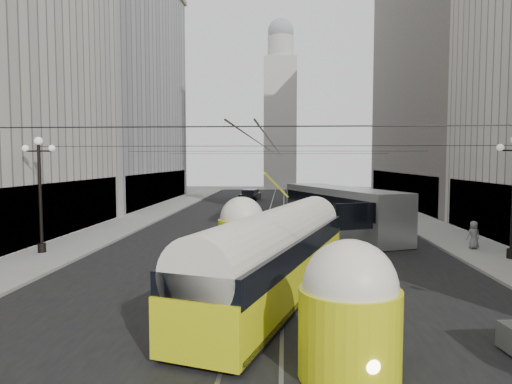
# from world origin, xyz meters

# --- Properties ---
(road) EXTENTS (20.00, 85.00, 0.02)m
(road) POSITION_xyz_m (0.00, 32.50, 0.00)
(road) COLOR black
(road) RESTS_ON ground
(sidewalk_left) EXTENTS (4.00, 72.00, 0.15)m
(sidewalk_left) POSITION_xyz_m (-12.00, 36.00, 0.07)
(sidewalk_left) COLOR gray
(sidewalk_left) RESTS_ON ground
(sidewalk_right) EXTENTS (4.00, 72.00, 0.15)m
(sidewalk_right) POSITION_xyz_m (12.00, 36.00, 0.07)
(sidewalk_right) COLOR gray
(sidewalk_right) RESTS_ON ground
(rail_left) EXTENTS (0.12, 85.00, 0.04)m
(rail_left) POSITION_xyz_m (-0.75, 32.50, 0.00)
(rail_left) COLOR gray
(rail_left) RESTS_ON ground
(rail_right) EXTENTS (0.12, 85.00, 0.04)m
(rail_right) POSITION_xyz_m (0.75, 32.50, 0.00)
(rail_right) COLOR gray
(rail_right) RESTS_ON ground
(building_left_far) EXTENTS (12.60, 28.60, 28.60)m
(building_left_far) POSITION_xyz_m (-19.99, 48.00, 14.31)
(building_left_far) COLOR #999999
(building_left_far) RESTS_ON ground
(building_right_far) EXTENTS (12.60, 32.60, 32.60)m
(building_right_far) POSITION_xyz_m (20.00, 48.00, 16.31)
(building_right_far) COLOR #514C47
(building_right_far) RESTS_ON ground
(distant_tower) EXTENTS (6.00, 6.00, 31.36)m
(distant_tower) POSITION_xyz_m (0.00, 80.00, 14.97)
(distant_tower) COLOR #B2AFA8
(distant_tower) RESTS_ON ground
(lamppost_left_mid) EXTENTS (1.86, 0.44, 6.37)m
(lamppost_left_mid) POSITION_xyz_m (-12.60, 18.00, 3.74)
(lamppost_left_mid) COLOR black
(lamppost_left_mid) RESTS_ON sidewalk_left
(catenary) EXTENTS (25.00, 72.00, 0.23)m
(catenary) POSITION_xyz_m (0.12, 31.49, 5.88)
(catenary) COLOR black
(catenary) RESTS_ON ground
(streetcar) EXTENTS (6.24, 15.04, 3.42)m
(streetcar) POSITION_xyz_m (0.50, 10.91, 1.67)
(streetcar) COLOR #C8CC11
(streetcar) RESTS_ON ground
(city_bus) EXTENTS (7.60, 13.53, 3.31)m
(city_bus) POSITION_xyz_m (4.81, 26.28, 1.82)
(city_bus) COLOR #ADB1B2
(city_bus) RESTS_ON ground
(sedan_white_far) EXTENTS (2.66, 4.39, 1.29)m
(sedan_white_far) POSITION_xyz_m (4.39, 44.42, 0.59)
(sedan_white_far) COLOR silver
(sedan_white_far) RESTS_ON ground
(sedan_dark_far) EXTENTS (2.70, 4.78, 1.42)m
(sedan_dark_far) POSITION_xyz_m (-3.67, 53.31, 0.64)
(sedan_dark_far) COLOR black
(sedan_dark_far) RESTS_ON ground
(pedestrian_sidewalk_right) EXTENTS (0.88, 0.66, 1.61)m
(pedestrian_sidewalk_right) POSITION_xyz_m (11.72, 20.56, 0.95)
(pedestrian_sidewalk_right) COLOR slate
(pedestrian_sidewalk_right) RESTS_ON sidewalk_right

